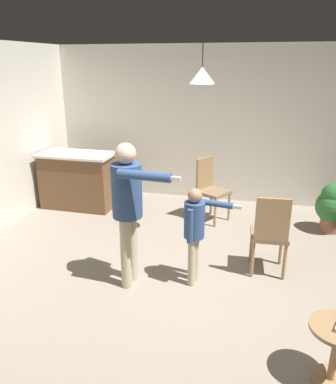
{
  "coord_description": "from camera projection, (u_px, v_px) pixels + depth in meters",
  "views": [
    {
      "loc": [
        0.58,
        -3.46,
        2.41
      ],
      "look_at": [
        -0.42,
        0.48,
        1.0
      ],
      "focal_mm": 35.33,
      "sensor_mm": 36.0,
      "label": 1
    }
  ],
  "objects": [
    {
      "name": "ground",
      "position": [
        195.0,
        296.0,
        4.09
      ],
      "size": [
        7.68,
        7.68,
        0.0
      ],
      "primitive_type": "plane",
      "color": "gray"
    },
    {
      "name": "wall_back",
      "position": [
        230.0,
        126.0,
        6.58
      ],
      "size": [
        6.4,
        0.1,
        2.7
      ],
      "primitive_type": "cube",
      "color": "silver",
      "rests_on": "ground"
    },
    {
      "name": "kitchen_counter",
      "position": [
        78.0,
        180.0,
        6.49
      ],
      "size": [
        1.26,
        0.66,
        0.95
      ],
      "color": "brown",
      "rests_on": "ground"
    },
    {
      "name": "side_table_by_couch",
      "position": [
        336.0,
        348.0,
        2.9
      ],
      "size": [
        0.44,
        0.44,
        0.52
      ],
      "color": "#99754C",
      "rests_on": "ground"
    },
    {
      "name": "person_adult",
      "position": [
        128.0,
        200.0,
        4.02
      ],
      "size": [
        0.8,
        0.5,
        1.63
      ],
      "rotation": [
        0.0,
        0.0,
        -1.63
      ],
      "color": "tan",
      "rests_on": "ground"
    },
    {
      "name": "person_child",
      "position": [
        195.0,
        226.0,
        4.13
      ],
      "size": [
        0.61,
        0.33,
        1.14
      ],
      "rotation": [
        0.0,
        0.0,
        -1.73
      ],
      "color": "tan",
      "rests_on": "ground"
    },
    {
      "name": "dining_chair_by_counter",
      "position": [
        210.0,
        187.0,
        5.93
      ],
      "size": [
        0.57,
        0.57,
        1.0
      ],
      "rotation": [
        0.0,
        0.0,
        4.19
      ],
      "color": "#99754C",
      "rests_on": "ground"
    },
    {
      "name": "dining_chair_near_wall",
      "position": [
        270.0,
        232.0,
        4.36
      ],
      "size": [
        0.45,
        0.45,
        1.0
      ],
      "rotation": [
        0.0,
        0.0,
        0.08
      ],
      "color": "#99754C",
      "rests_on": "ground"
    },
    {
      "name": "potted_plant_corner",
      "position": [
        333.0,
        205.0,
        5.54
      ],
      "size": [
        0.49,
        0.49,
        0.75
      ],
      "color": "brown",
      "rests_on": "ground"
    },
    {
      "name": "ceiling_light_pendant",
      "position": [
        202.0,
        75.0,
        4.59
      ],
      "size": [
        0.32,
        0.32,
        0.55
      ],
      "color": "silver"
    }
  ]
}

